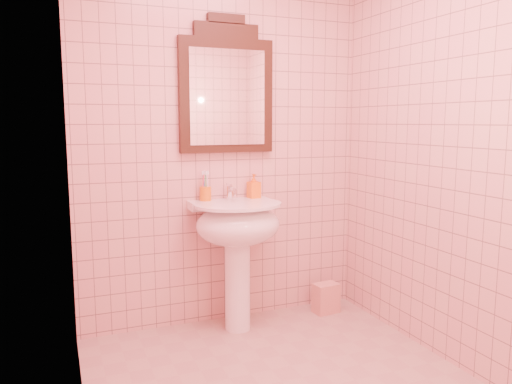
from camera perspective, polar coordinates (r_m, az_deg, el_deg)
name	(u,v)px	position (r m, az deg, el deg)	size (l,w,h in m)	color
back_wall	(223,142)	(3.42, -3.77, 5.70)	(2.00, 0.02, 2.50)	#DCA699
pedestal_sink	(238,233)	(3.29, -2.11, -4.74)	(0.58, 0.58, 0.86)	white
faucet	(231,192)	(3.37, -2.93, 0.03)	(0.04, 0.16, 0.11)	white
mirror	(227,90)	(3.40, -3.38, 11.59)	(0.65, 0.06, 0.91)	black
toothbrush_cup	(205,194)	(3.35, -5.80, -0.17)	(0.08, 0.08, 0.18)	orange
soap_dispenser	(254,186)	(3.45, -0.25, 0.68)	(0.08, 0.08, 0.17)	orange
towel	(326,298)	(3.77, 7.99, -11.91)	(0.18, 0.12, 0.22)	tan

